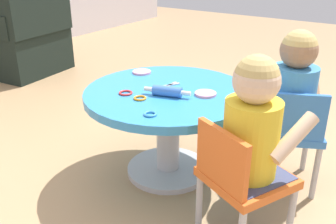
# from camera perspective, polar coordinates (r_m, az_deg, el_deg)

# --- Properties ---
(ground_plane) EXTENTS (10.00, 10.00, 0.00)m
(ground_plane) POSITION_cam_1_polar(r_m,az_deg,el_deg) (2.09, -0.00, -8.90)
(ground_plane) COLOR tan
(craft_table) EXTENTS (0.83, 0.83, 0.47)m
(craft_table) POSITION_cam_1_polar(r_m,az_deg,el_deg) (1.93, -0.00, -0.06)
(craft_table) COLOR silver
(craft_table) RESTS_ON ground
(child_chair_left) EXTENTS (0.40, 0.40, 0.54)m
(child_chair_left) POSITION_cam_1_polar(r_m,az_deg,el_deg) (1.51, 10.82, -9.76)
(child_chair_left) COLOR #B7B7BC
(child_chair_left) RESTS_ON ground
(seated_child_left) EXTENTS (0.43, 0.39, 0.51)m
(seated_child_left) POSITION_cam_1_polar(r_m,az_deg,el_deg) (1.42, 12.71, -1.61)
(seated_child_left) COLOR #3F4772
(seated_child_left) RESTS_ON ground
(child_chair_right) EXTENTS (0.40, 0.40, 0.54)m
(child_chair_right) POSITION_cam_1_polar(r_m,az_deg,el_deg) (1.93, 17.72, -2.76)
(child_chair_right) COLOR #B7B7BC
(child_chair_right) RESTS_ON ground
(seated_child_right) EXTENTS (0.43, 0.39, 0.51)m
(seated_child_right) POSITION_cam_1_polar(r_m,az_deg,el_deg) (1.88, 18.40, 3.98)
(seated_child_right) COLOR #3F4772
(seated_child_right) RESTS_ON ground
(armchair_dark) EXTENTS (0.78, 0.79, 0.85)m
(armchair_dark) POSITION_cam_1_polar(r_m,az_deg,el_deg) (3.90, -21.00, 10.01)
(armchair_dark) COLOR black
(armchair_dark) RESTS_ON ground
(rolling_pin) EXTENTS (0.09, 0.23, 0.05)m
(rolling_pin) POSITION_cam_1_polar(r_m,az_deg,el_deg) (1.80, -0.11, 3.15)
(rolling_pin) COLOR #3F72CC
(rolling_pin) RESTS_ON craft_table
(craft_scissors) EXTENTS (0.14, 0.08, 0.01)m
(craft_scissors) POSITION_cam_1_polar(r_m,az_deg,el_deg) (1.92, -0.43, 3.84)
(craft_scissors) COLOR silver
(craft_scissors) RESTS_ON craft_table
(playdough_blob_0) EXTENTS (0.10, 0.10, 0.01)m
(playdough_blob_0) POSITION_cam_1_polar(r_m,az_deg,el_deg) (1.83, 5.66, 2.75)
(playdough_blob_0) COLOR pink
(playdough_blob_0) RESTS_ON craft_table
(playdough_blob_1) EXTENTS (0.10, 0.10, 0.01)m
(playdough_blob_1) POSITION_cam_1_polar(r_m,az_deg,el_deg) (2.15, -3.97, 6.02)
(playdough_blob_1) COLOR pink
(playdough_blob_1) RESTS_ON craft_table
(cookie_cutter_0) EXTENTS (0.07, 0.07, 0.01)m
(cookie_cutter_0) POSITION_cam_1_polar(r_m,az_deg,el_deg) (1.85, -6.38, 2.88)
(cookie_cutter_0) COLOR red
(cookie_cutter_0) RESTS_ON craft_table
(cookie_cutter_1) EXTENTS (0.06, 0.06, 0.01)m
(cookie_cutter_1) POSITION_cam_1_polar(r_m,az_deg,el_deg) (1.60, -2.69, -0.31)
(cookie_cutter_1) COLOR #3F99D8
(cookie_cutter_1) RESTS_ON craft_table
(cookie_cutter_2) EXTENTS (0.06, 0.06, 0.01)m
(cookie_cutter_2) POSITION_cam_1_polar(r_m,az_deg,el_deg) (1.78, -4.23, 2.10)
(cookie_cutter_2) COLOR orange
(cookie_cutter_2) RESTS_ON craft_table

